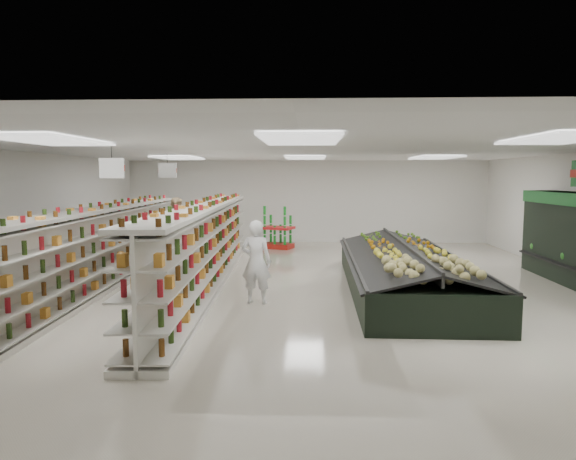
{
  "coord_description": "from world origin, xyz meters",
  "views": [
    {
      "loc": [
        0.15,
        -12.12,
        2.59
      ],
      "look_at": [
        -0.41,
        0.98,
        1.21
      ],
      "focal_mm": 32.0,
      "sensor_mm": 36.0,
      "label": 1
    }
  ],
  "objects_px": {
    "produce_island": "(404,269)",
    "soda_endcap": "(278,230)",
    "shopper_main": "(256,262)",
    "gondola_left": "(102,250)",
    "shopper_background": "(178,226)",
    "gondola_center": "(205,249)"
  },
  "relations": [
    {
      "from": "produce_island",
      "to": "soda_endcap",
      "type": "height_order",
      "value": "soda_endcap"
    },
    {
      "from": "produce_island",
      "to": "shopper_main",
      "type": "distance_m",
      "value": 3.54
    },
    {
      "from": "gondola_left",
      "to": "shopper_main",
      "type": "height_order",
      "value": "gondola_left"
    },
    {
      "from": "gondola_left",
      "to": "produce_island",
      "type": "height_order",
      "value": "gondola_left"
    },
    {
      "from": "produce_island",
      "to": "shopper_background",
      "type": "xyz_separation_m",
      "value": [
        -6.5,
        5.03,
        0.46
      ]
    },
    {
      "from": "gondola_center",
      "to": "shopper_main",
      "type": "distance_m",
      "value": 2.03
    },
    {
      "from": "gondola_left",
      "to": "gondola_center",
      "type": "bearing_deg",
      "value": -0.66
    },
    {
      "from": "gondola_left",
      "to": "shopper_background",
      "type": "bearing_deg",
      "value": 81.92
    },
    {
      "from": "produce_island",
      "to": "shopper_background",
      "type": "bearing_deg",
      "value": 142.25
    },
    {
      "from": "gondola_center",
      "to": "shopper_main",
      "type": "xyz_separation_m",
      "value": [
        1.35,
        -1.52,
        -0.03
      ]
    },
    {
      "from": "gondola_center",
      "to": "shopper_background",
      "type": "bearing_deg",
      "value": 108.98
    },
    {
      "from": "gondola_left",
      "to": "produce_island",
      "type": "bearing_deg",
      "value": -2.81
    },
    {
      "from": "gondola_center",
      "to": "produce_island",
      "type": "distance_m",
      "value": 4.61
    },
    {
      "from": "gondola_center",
      "to": "soda_endcap",
      "type": "relative_size",
      "value": 8.0
    },
    {
      "from": "gondola_left",
      "to": "shopper_main",
      "type": "bearing_deg",
      "value": -23.16
    },
    {
      "from": "gondola_center",
      "to": "shopper_main",
      "type": "height_order",
      "value": "gondola_center"
    },
    {
      "from": "produce_island",
      "to": "soda_endcap",
      "type": "xyz_separation_m",
      "value": [
        -3.31,
        6.69,
        0.19
      ]
    },
    {
      "from": "gondola_left",
      "to": "shopper_background",
      "type": "xyz_separation_m",
      "value": [
        0.52,
        4.94,
        0.09
      ]
    },
    {
      "from": "gondola_center",
      "to": "shopper_background",
      "type": "height_order",
      "value": "gondola_center"
    },
    {
      "from": "gondola_center",
      "to": "produce_island",
      "type": "bearing_deg",
      "value": -4.29
    },
    {
      "from": "gondola_left",
      "to": "shopper_background",
      "type": "height_order",
      "value": "shopper_background"
    },
    {
      "from": "shopper_main",
      "to": "shopper_background",
      "type": "height_order",
      "value": "shopper_background"
    }
  ]
}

